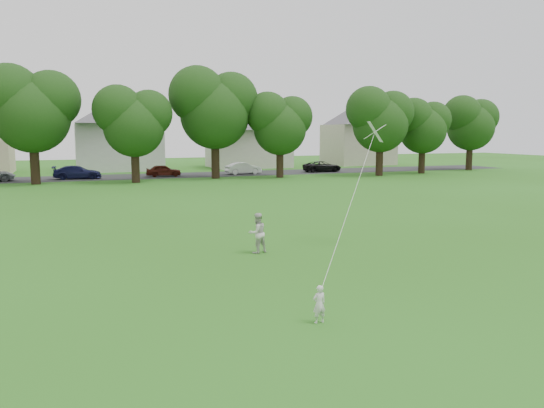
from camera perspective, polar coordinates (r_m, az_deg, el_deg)
name	(u,v)px	position (r m, az deg, el deg)	size (l,w,h in m)	color
ground	(290,298)	(14.55, 1.96, -10.06)	(160.00, 160.00, 0.00)	#296015
street	(129,177)	(55.21, -15.18, 2.85)	(90.00, 7.00, 0.01)	#2D2D30
toddler	(319,304)	(12.65, 5.10, -10.68)	(0.33, 0.22, 0.91)	silver
older_boy	(257,233)	(19.59, -1.60, -3.14)	(0.73, 0.57, 1.50)	beige
kite	(354,193)	(16.70, 8.83, 1.16)	(3.38, 4.19, 10.10)	white
tree_row	(149,111)	(49.41, -13.06, 9.71)	(81.08, 8.96, 10.91)	black
parked_cars	(87,172)	(53.92, -19.26, 3.25)	(56.05, 2.66, 1.28)	black
house_row	(110,128)	(64.92, -16.99, 7.84)	(76.64, 13.80, 9.97)	beige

